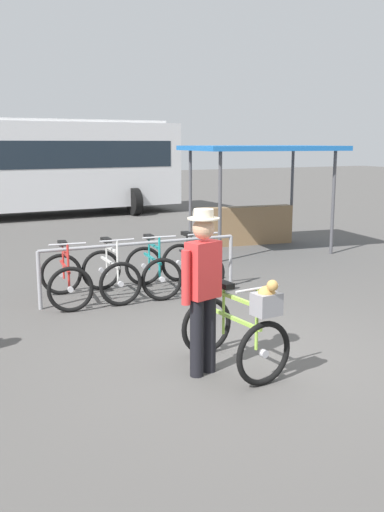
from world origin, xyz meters
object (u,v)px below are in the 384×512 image
at_px(featured_bicycle, 241,328).
at_px(bus_distant, 24,163).
at_px(racked_bike_teal, 153,270).
at_px(person_with_featured_bike, 203,285).
at_px(racked_bike_black, 192,266).
at_px(market_stall, 253,187).
at_px(racked_bike_white, 110,274).
at_px(racked_bike_red, 65,279).

height_order(featured_bicycle, bus_distant, bus_distant).
distance_m(racked_bike_teal, bus_distant, 10.70).
relative_size(person_with_featured_bike, bus_distant, 0.17).
bearing_deg(racked_bike_teal, bus_distant, 88.92).
bearing_deg(racked_bike_black, market_stall, 42.16).
relative_size(racked_bike_white, person_with_featured_bike, 0.65).
bearing_deg(person_with_featured_bike, racked_bike_white, 87.11).
relative_size(racked_bike_white, market_stall, 0.33).
xyz_separation_m(racked_bike_red, market_stall, (5.03, 2.60, 1.03)).
distance_m(racked_bike_black, person_with_featured_bike, 3.66).
bearing_deg(market_stall, racked_bike_black, -137.84).
height_order(person_with_featured_bike, market_stall, market_stall).
distance_m(racked_bike_teal, featured_bicycle, 3.46).
distance_m(racked_bike_red, racked_bike_teal, 1.40).
bearing_deg(racked_bike_white, racked_bike_teal, -1.64).
relative_size(racked_bike_white, racked_bike_black, 1.02).
bearing_deg(racked_bike_teal, person_with_featured_bike, -104.81).
distance_m(featured_bicycle, person_with_featured_bike, 0.61).
height_order(bus_distant, market_stall, bus_distant).
distance_m(racked_bike_black, featured_bicycle, 3.61).
distance_m(racked_bike_white, bus_distant, 10.72).
xyz_separation_m(racked_bike_white, bus_distant, (0.90, 10.59, 1.37)).
distance_m(racked_bike_red, racked_bike_white, 0.70).
xyz_separation_m(racked_bike_teal, featured_bicycle, (-0.50, -3.42, 0.12)).
relative_size(racked_bike_teal, featured_bicycle, 0.96).
xyz_separation_m(featured_bicycle, person_with_featured_bike, (-0.36, 0.15, 0.46)).
height_order(racked_bike_teal, market_stall, market_stall).
height_order(racked_bike_red, market_stall, market_stall).
height_order(racked_bike_teal, person_with_featured_bike, person_with_featured_bike).
height_order(racked_bike_teal, racked_bike_black, same).
xyz_separation_m(racked_bike_white, market_stall, (4.33, 2.62, 1.03)).
xyz_separation_m(featured_bicycle, bus_distant, (0.70, 14.03, 1.25)).
relative_size(racked_bike_white, racked_bike_teal, 0.95).
bearing_deg(racked_bike_red, racked_bike_black, -1.64).
distance_m(racked_bike_red, person_with_featured_bike, 3.41).
xyz_separation_m(racked_bike_white, featured_bicycle, (0.20, -3.44, 0.12)).
bearing_deg(racked_bike_white, racked_bike_black, -1.64).
height_order(racked_bike_red, featured_bicycle, featured_bicycle).
relative_size(featured_bicycle, market_stall, 0.36).
relative_size(racked_bike_red, racked_bike_white, 1.04).
xyz_separation_m(racked_bike_red, racked_bike_black, (2.10, -0.06, -0.00)).
bearing_deg(featured_bicycle, racked_bike_black, 70.53).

